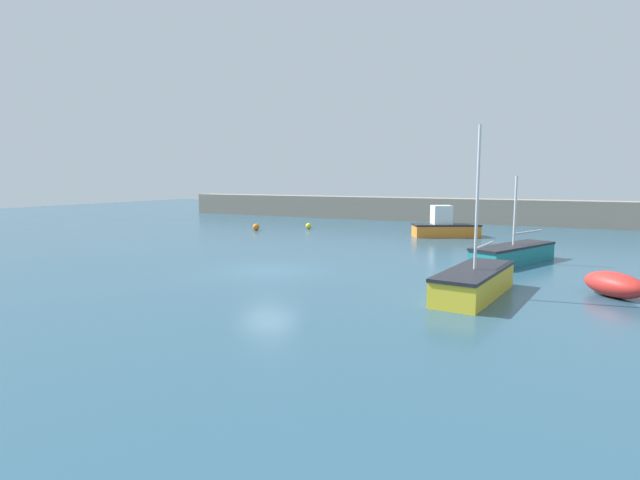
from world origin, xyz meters
TOP-DOWN VIEW (x-y plane):
  - ground_plane at (0.00, 0.00)m, footprint 120.00×120.00m
  - harbor_breakwater at (0.00, 29.98)m, footprint 57.68×2.66m
  - sailboat_short_mast at (9.77, 7.57)m, footprint 3.67×5.92m
  - sailboat_tall_mast at (9.35, -0.75)m, footprint 2.15×5.42m
  - dinghy_near_pier at (13.84, 1.48)m, footprint 2.54×2.54m
  - motorboat_with_cabin at (4.00, 17.33)m, footprint 5.07×3.93m
  - mooring_buoy_orange at (-10.80, 14.74)m, footprint 0.54×0.54m
  - mooring_buoy_yellow at (-7.57, 17.80)m, footprint 0.48×0.48m

SIDE VIEW (x-z plane):
  - ground_plane at x=0.00m, z-range -0.20..0.00m
  - mooring_buoy_yellow at x=-7.57m, z-range 0.00..0.48m
  - mooring_buoy_orange at x=-10.80m, z-range 0.00..0.54m
  - dinghy_near_pier at x=13.84m, z-range 0.00..0.90m
  - sailboat_short_mast at x=9.77m, z-range -1.71..2.66m
  - sailboat_tall_mast at x=9.35m, z-range -2.53..3.58m
  - motorboat_with_cabin at x=4.00m, z-range -0.40..1.88m
  - harbor_breakwater at x=0.00m, z-range 0.00..2.30m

